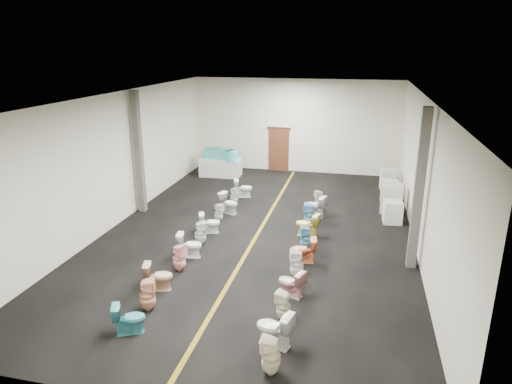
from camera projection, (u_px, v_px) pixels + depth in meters
The scene contains 39 objects.
floor at pixel (259, 231), 15.38m from camera, with size 16.00×16.00×0.00m, color black.
ceiling at pixel (259, 96), 14.00m from camera, with size 16.00×16.00×0.00m, color black.
wall_back at pixel (296, 126), 22.11m from camera, with size 10.00×10.00×0.00m, color beige.
wall_front at pixel (149, 291), 7.27m from camera, with size 10.00×10.00×0.00m, color beige.
wall_left at pixel (119, 159), 15.77m from camera, with size 16.00×16.00×0.00m, color beige.
wall_right at pixel (422, 177), 13.61m from camera, with size 16.00×16.00×0.00m, color beige.
aisle_stripe at pixel (259, 231), 15.38m from camera, with size 0.12×15.60×0.01m, color #806112.
back_door at pixel (279, 150), 22.59m from camera, with size 1.00×0.10×2.10m, color #562D19.
door_frame at pixel (279, 128), 22.27m from camera, with size 1.15×0.08×0.10m, color #331C11.
column_left at pixel (139, 153), 16.64m from camera, with size 0.25×0.25×4.50m, color #59544C.
column_right at pixel (419, 191), 12.27m from camera, with size 0.25×0.25×4.50m, color #59544C.
display_table at pixel (221, 167), 21.84m from camera, with size 1.91×0.96×0.85m, color silver.
bathtub at pixel (220, 154), 21.64m from camera, with size 1.81×0.99×0.55m.
appliance_crate_a at pixel (393, 212), 16.03m from camera, with size 0.62×0.62×0.80m, color silver.
appliance_crate_b at pixel (391, 198), 17.05m from camera, with size 0.77×0.77×1.06m, color beige.
appliance_crate_c at pixel (389, 190), 18.52m from camera, with size 0.68×0.68×0.77m, color silver.
appliance_crate_d at pixel (388, 180), 19.68m from camera, with size 0.62×0.62×0.89m, color silver.
toilet_left_0 at pixel (129, 318), 9.86m from camera, with size 0.39×0.69×0.71m, color teal.
toilet_left_1 at pixel (147, 295), 10.69m from camera, with size 0.37×0.38×0.82m, color #F2AD8D.
toilet_left_2 at pixel (159, 276), 11.62m from camera, with size 0.41×0.73×0.74m, color tan.
toilet_left_3 at pixel (179, 258), 12.57m from camera, with size 0.36×0.37×0.80m, color #F9AEAA.
toilet_left_4 at pixel (190, 245), 13.43m from camera, with size 0.42×0.73×0.74m, color white.
toilet_left_5 at pixel (200, 233), 14.24m from camera, with size 0.35×0.36×0.79m, color white.
toilet_left_6 at pixel (210, 223), 15.17m from camera, with size 0.39×0.69×0.71m, color white.
toilet_left_7 at pixel (219, 213), 16.13m from camera, with size 0.31×0.32×0.69m, color silver.
toilet_left_8 at pixel (229, 203), 16.95m from camera, with size 0.43×0.76×0.78m, color silver.
toilet_left_9 at pixel (234, 196), 17.93m from camera, with size 0.31×0.32×0.69m, color white.
toilet_left_10 at pixel (243, 188), 18.76m from camera, with size 0.42×0.74×0.76m, color white.
toilet_right_0 at pixel (271, 356), 8.59m from camera, with size 0.36×0.37×0.81m, color beige.
toilet_right_1 at pixel (274, 329), 9.42m from camera, with size 0.45×0.80×0.81m, color silver.
toilet_right_2 at pixel (283, 306), 10.31m from camera, with size 0.33×0.34×0.73m, color #F0EAC6.
toilet_right_3 at pixel (291, 283), 11.33m from camera, with size 0.40×0.70×0.71m, color #D89B99.
toilet_right_4 at pixel (297, 264), 12.21m from camera, with size 0.37×0.38×0.82m, color white.
toilet_right_5 at pixel (304, 250), 13.09m from camera, with size 0.42×0.73×0.75m, color #E77846.
toilet_right_6 at pixel (306, 238), 13.88m from camera, with size 0.35×0.36×0.79m, color #60A7CB.
toilet_right_7 at pixel (307, 225), 14.90m from camera, with size 0.44×0.78×0.79m, color #E3D34F.
toilet_right_8 at pixel (310, 215), 15.67m from camera, with size 0.38×0.39×0.85m, color #6AB0DF.
toilet_right_9 at pixel (315, 206), 16.61m from camera, with size 0.45×0.80×0.81m, color silver.
toilet_right_10 at pixel (319, 199), 17.48m from camera, with size 0.32×0.33×0.71m, color #F0E7C1.
Camera 1 is at (3.13, -13.88, 5.98)m, focal length 32.00 mm.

